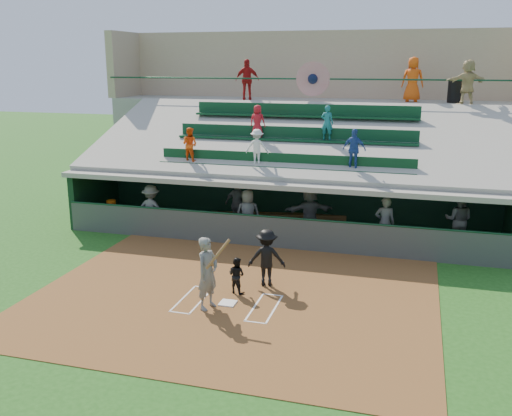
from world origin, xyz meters
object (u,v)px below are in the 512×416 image
(home_plate, at_px, (228,303))
(trash_bin, at_px, (455,92))
(water_cooler, at_px, (111,205))
(white_table, at_px, (115,217))
(catcher, at_px, (237,275))
(batter_at_plate, at_px, (208,273))

(home_plate, relative_size, trash_bin, 0.45)
(home_plate, height_order, water_cooler, water_cooler)
(home_plate, relative_size, water_cooler, 1.20)
(white_table, height_order, trash_bin, trash_bin)
(home_plate, distance_m, white_table, 8.93)
(catcher, bearing_deg, batter_at_plate, 88.89)
(catcher, bearing_deg, white_table, -19.45)
(white_table, bearing_deg, trash_bin, 33.05)
(catcher, relative_size, white_table, 1.34)
(water_cooler, relative_size, trash_bin, 0.37)
(batter_at_plate, relative_size, trash_bin, 2.05)
(catcher, height_order, trash_bin, trash_bin)
(home_plate, distance_m, water_cooler, 8.97)
(home_plate, distance_m, batter_at_plate, 1.12)
(batter_at_plate, relative_size, white_table, 2.51)
(home_plate, relative_size, catcher, 0.41)
(home_plate, relative_size, batter_at_plate, 0.22)
(catcher, xyz_separation_m, water_cooler, (-6.77, 5.03, 0.36))
(water_cooler, bearing_deg, trash_bin, 29.58)
(home_plate, height_order, white_table, white_table)
(white_table, height_order, water_cooler, water_cooler)
(catcher, bearing_deg, trash_bin, -98.41)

